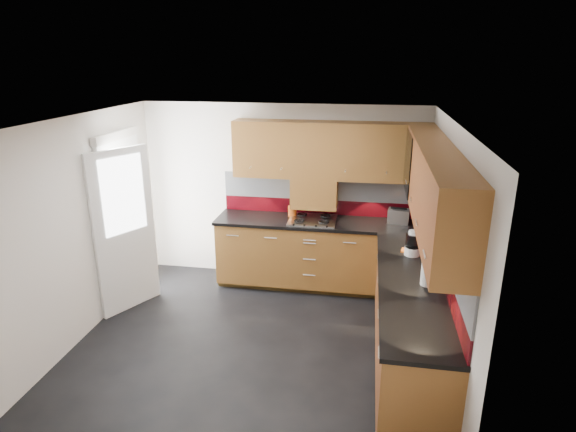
% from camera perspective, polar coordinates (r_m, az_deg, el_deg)
% --- Properties ---
extents(room, '(4.00, 3.80, 2.64)m').
position_cam_1_polar(room, '(4.77, -4.49, 0.36)').
color(room, black).
extents(base_cabinets, '(2.70, 3.20, 0.95)m').
position_cam_1_polar(base_cabinets, '(5.71, 8.12, -8.16)').
color(base_cabinets, brown).
rests_on(base_cabinets, room).
extents(countertop, '(2.72, 3.22, 0.04)m').
position_cam_1_polar(countertop, '(5.50, 8.21, -3.72)').
color(countertop, black).
rests_on(countertop, base_cabinets).
extents(backsplash, '(2.70, 3.20, 0.54)m').
position_cam_1_polar(backsplash, '(5.61, 10.69, -0.24)').
color(backsplash, maroon).
rests_on(backsplash, countertop).
extents(upper_cabinets, '(2.50, 3.20, 0.72)m').
position_cam_1_polar(upper_cabinets, '(5.30, 10.59, 5.74)').
color(upper_cabinets, brown).
rests_on(upper_cabinets, room).
extents(extractor_hood, '(0.60, 0.33, 0.40)m').
position_cam_1_polar(extractor_hood, '(6.30, 3.15, 2.81)').
color(extractor_hood, brown).
rests_on(extractor_hood, room).
extents(glass_cabinet, '(0.32, 0.80, 0.66)m').
position_cam_1_polar(glass_cabinet, '(5.60, 15.53, 6.34)').
color(glass_cabinet, black).
rests_on(glass_cabinet, room).
extents(back_door, '(0.42, 1.19, 2.04)m').
position_cam_1_polar(back_door, '(6.22, -18.78, -0.77)').
color(back_door, white).
rests_on(back_door, room).
extents(gas_hob, '(0.61, 0.53, 0.05)m').
position_cam_1_polar(gas_hob, '(6.24, 2.92, -0.47)').
color(gas_hob, silver).
rests_on(gas_hob, countertop).
extents(utensil_pot, '(0.11, 0.11, 0.41)m').
position_cam_1_polar(utensil_pot, '(6.40, 0.53, 0.77)').
color(utensil_pot, '#DE5B14').
rests_on(utensil_pot, countertop).
extents(toaster, '(0.28, 0.20, 0.19)m').
position_cam_1_polar(toaster, '(6.30, 12.96, -0.00)').
color(toaster, silver).
rests_on(toaster, countertop).
extents(food_processor, '(0.17, 0.17, 0.28)m').
position_cam_1_polar(food_processor, '(5.32, 14.57, -3.24)').
color(food_processor, white).
rests_on(food_processor, countertop).
extents(paper_towel, '(0.14, 0.14, 0.27)m').
position_cam_1_polar(paper_towel, '(4.68, 16.26, -6.36)').
color(paper_towel, white).
rests_on(paper_towel, countertop).
extents(orange_cloth, '(0.17, 0.15, 0.02)m').
position_cam_1_polar(orange_cloth, '(5.44, 14.05, -4.01)').
color(orange_cloth, orange).
rests_on(orange_cloth, countertop).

